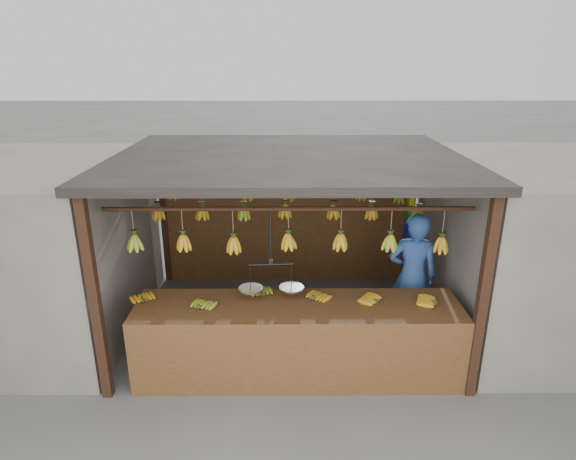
{
  "coord_description": "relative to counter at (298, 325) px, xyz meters",
  "views": [
    {
      "loc": [
        -0.04,
        -5.93,
        3.5
      ],
      "look_at": [
        0.0,
        0.3,
        1.3
      ],
      "focal_mm": 30.0,
      "sensor_mm": 36.0,
      "label": 1
    }
  ],
  "objects": [
    {
      "name": "balance_scale",
      "position": [
        -0.3,
        0.23,
        0.4
      ],
      "size": [
        0.73,
        0.3,
        0.96
      ],
      "color": "black",
      "rests_on": "ground"
    },
    {
      "name": "stall",
      "position": [
        -0.1,
        1.56,
        1.26
      ],
      "size": [
        4.3,
        3.3,
        2.4
      ],
      "color": "black",
      "rests_on": "ground"
    },
    {
      "name": "hanging_bananas",
      "position": [
        -0.1,
        1.24,
        0.91
      ],
      "size": [
        3.55,
        2.24,
        0.38
      ],
      "color": "#92A523",
      "rests_on": "ground"
    },
    {
      "name": "neighbor_right",
      "position": [
        3.5,
        1.23,
        0.44
      ],
      "size": [
        3.0,
        3.0,
        2.3
      ],
      "primitive_type": "cube",
      "color": "slate",
      "rests_on": "ground"
    },
    {
      "name": "counter",
      "position": [
        0.0,
        0.0,
        0.0
      ],
      "size": [
        3.72,
        0.84,
        0.96
      ],
      "color": "brown",
      "rests_on": "ground"
    },
    {
      "name": "ground",
      "position": [
        -0.1,
        1.23,
        -0.71
      ],
      "size": [
        80.0,
        80.0,
        0.0
      ],
      "primitive_type": "plane",
      "color": "#5B5B57"
    },
    {
      "name": "vendor",
      "position": [
        1.5,
        0.94,
        0.15
      ],
      "size": [
        0.67,
        0.48,
        1.73
      ],
      "primitive_type": "imported",
      "rotation": [
        0.0,
        0.0,
        3.02
      ],
      "color": "#3359A5",
      "rests_on": "ground"
    },
    {
      "name": "bag_bundles",
      "position": [
        1.84,
        2.58,
        0.29
      ],
      "size": [
        0.08,
        0.26,
        1.25
      ],
      "color": "yellow",
      "rests_on": "ground"
    },
    {
      "name": "neighbor_left",
      "position": [
        -3.7,
        1.23,
        0.44
      ],
      "size": [
        3.0,
        3.0,
        2.3
      ],
      "primitive_type": "cube",
      "color": "slate",
      "rests_on": "ground"
    }
  ]
}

